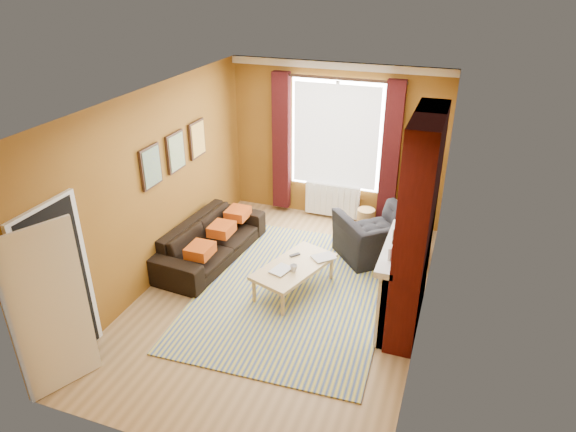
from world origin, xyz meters
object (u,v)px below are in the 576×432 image
object	(u,v)px
armchair	(377,236)
floor_lamp	(420,168)
sofa	(211,240)
coffee_table	(294,268)
wicker_stool	(366,219)

from	to	relation	value
armchair	floor_lamp	xyz separation A→B (m)	(0.46, 0.89, 0.89)
sofa	coffee_table	bearing A→B (deg)	-100.16
wicker_stool	floor_lamp	world-z (taller)	floor_lamp
coffee_table	floor_lamp	bearing A→B (deg)	76.76
sofa	armchair	distance (m)	2.63
sofa	armchair	xyz separation A→B (m)	(2.47, 0.91, 0.06)
coffee_table	floor_lamp	distance (m)	2.76
armchair	floor_lamp	size ratio (longest dim) A/B	0.72
wicker_stool	armchair	bearing A→B (deg)	-67.63
sofa	armchair	bearing A→B (deg)	-64.83
sofa	coffee_table	size ratio (longest dim) A/B	1.53
floor_lamp	coffee_table	bearing A→B (deg)	-122.13
sofa	coffee_table	xyz separation A→B (m)	(1.54, -0.41, 0.06)
armchair	wicker_stool	bearing A→B (deg)	-108.65
armchair	floor_lamp	distance (m)	1.33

